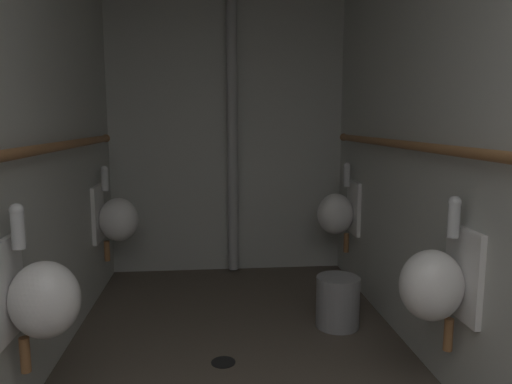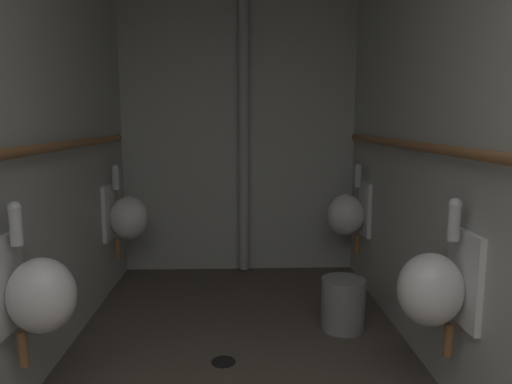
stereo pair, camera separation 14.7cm
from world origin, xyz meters
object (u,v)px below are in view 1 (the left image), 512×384
Objects in this scene: urinal_right_far at (338,212)px; floor_drain at (223,362)px; standpipe_back_wall at (232,126)px; waste_bin at (338,302)px; urinal_left_far at (116,218)px; urinal_left_mid at (39,297)px; urinal_right_mid at (436,283)px.

floor_drain is at bearing -128.69° from urinal_right_far.
standpipe_back_wall reaches higher than waste_bin.
urinal_left_far is at bearing 154.58° from waste_bin.
floor_drain is 0.41× the size of waste_bin.
urinal_left_mid is 1.13m from floor_drain.
floor_drain is at bearing -55.63° from urinal_left_far.
urinal_right_mid is 1.04m from waste_bin.
floor_drain is at bearing 32.71° from urinal_left_mid.
urinal_left_far and urinal_right_far have the same top height.
urinal_left_mid and urinal_left_far have the same top height.
urinal_left_far is 1.27m from standpipe_back_wall.
urinal_right_far is at bearing 44.36° from urinal_left_mid.
urinal_left_far is at bearing 124.37° from floor_drain.
urinal_right_far is at bearing 75.54° from waste_bin.
standpipe_back_wall is at bearing 111.52° from urinal_right_mid.
urinal_right_mid is 2.20× the size of waste_bin.
urinal_left_mid is at bearing -135.64° from urinal_right_far.
waste_bin is (1.58, 0.93, -0.45)m from urinal_left_mid.
waste_bin is at bearing -62.69° from standpipe_back_wall.
waste_bin is at bearing 30.56° from urinal_left_mid.
urinal_right_mid is 5.39× the size of floor_drain.
urinal_right_mid is 2.43m from standpipe_back_wall.
waste_bin is at bearing -104.46° from urinal_right_far.
standpipe_back_wall is (0.94, 2.18, 0.71)m from urinal_left_mid.
urinal_left_far is 1.81m from waste_bin.
urinal_left_far is at bearing -177.84° from urinal_right_far.
urinal_left_far and urinal_right_mid have the same top height.
standpipe_back_wall is (0.94, 0.49, 0.71)m from urinal_left_far.
urinal_left_far is 0.29× the size of standpipe_back_wall.
floor_drain is (0.80, -1.17, -0.61)m from urinal_left_far.
urinal_left_far is 1.00× the size of urinal_right_far.
standpipe_back_wall reaches higher than urinal_left_far.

